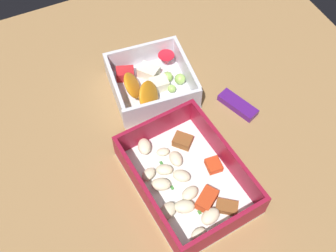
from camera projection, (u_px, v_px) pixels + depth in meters
The scene contains 4 objects.
table_surface at pixel (175, 143), 66.83cm from camera, with size 80.00×80.00×2.00cm, color #9E7547.
pasta_container at pixel (186, 179), 60.27cm from camera, with size 20.74×15.79×5.12cm.
fruit_bowl at pixel (151, 83), 70.13cm from camera, with size 14.44×14.61×5.93cm.
candy_bar at pixel (238, 105), 69.13cm from camera, with size 7.00×2.40×1.20cm, color #51197A.
Camera 1 is at (31.28, -16.09, 57.91)cm, focal length 44.02 mm.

